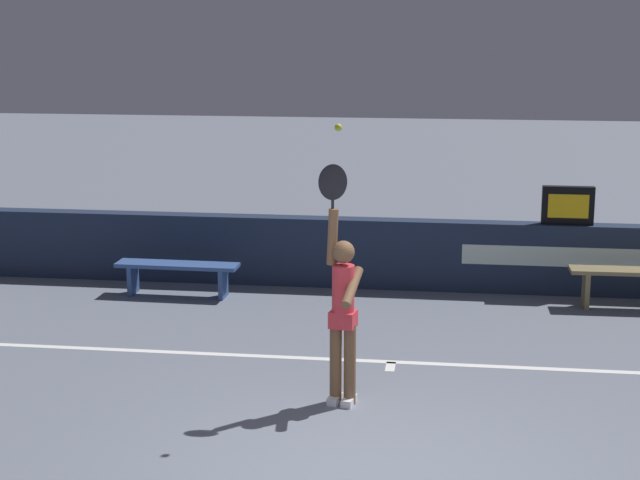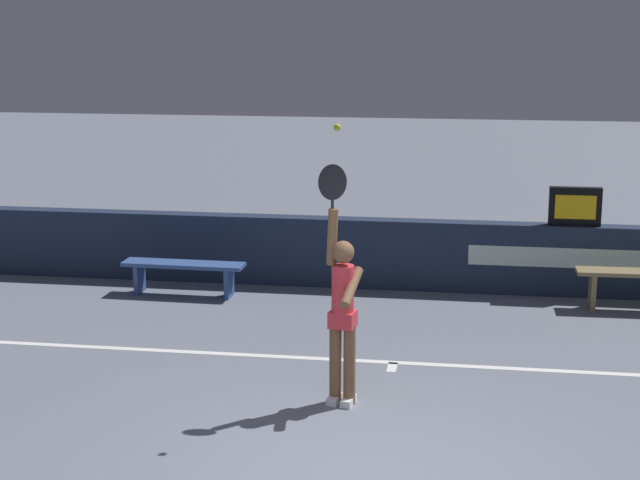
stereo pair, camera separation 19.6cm
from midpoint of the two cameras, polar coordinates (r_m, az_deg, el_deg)
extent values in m
cube|color=white|center=(11.01, 4.68, -6.91)|extent=(11.12, 0.10, 0.00)
cube|color=white|center=(10.87, 4.62, -7.17)|extent=(0.10, 0.30, 0.00)
cube|color=#1E2A42|center=(13.84, 5.67, -0.83)|extent=(16.66, 0.29, 0.96)
cube|color=silver|center=(13.77, 15.96, -1.05)|extent=(3.44, 0.01, 0.27)
cube|color=black|center=(13.74, 14.62, 1.85)|extent=(0.68, 0.12, 0.51)
cube|color=yellow|center=(13.68, 14.64, 1.81)|extent=(0.53, 0.01, 0.32)
cylinder|color=brown|center=(9.73, 2.26, -7.03)|extent=(0.12, 0.12, 0.80)
cylinder|color=brown|center=(9.77, 1.46, -6.94)|extent=(0.12, 0.12, 0.80)
cube|color=white|center=(9.84, 2.20, -9.08)|extent=(0.14, 0.25, 0.07)
cube|color=white|center=(9.88, 1.41, -8.98)|extent=(0.14, 0.25, 0.07)
cylinder|color=#E03740|center=(9.54, 1.88, -3.10)|extent=(0.21, 0.21, 0.57)
cube|color=#E03740|center=(9.61, 1.87, -4.50)|extent=(0.27, 0.24, 0.16)
sphere|color=brown|center=(9.44, 1.90, -0.69)|extent=(0.21, 0.21, 0.21)
cylinder|color=brown|center=(9.44, 1.29, 0.18)|extent=(0.13, 0.11, 0.54)
cylinder|color=brown|center=(9.43, 2.40, -2.68)|extent=(0.18, 0.48, 0.32)
ellipsoid|color=black|center=(9.35, 1.31, 3.28)|extent=(0.33, 0.09, 0.38)
cylinder|color=black|center=(9.38, 1.30, 2.14)|extent=(0.03, 0.03, 0.18)
sphere|color=#CCDB33|center=(9.00, 1.61, 6.38)|extent=(0.07, 0.07, 0.07)
cube|color=#365492|center=(13.58, -7.32, -1.37)|extent=(1.65, 0.40, 0.05)
cube|color=#365492|center=(13.82, -9.77, -2.11)|extent=(0.07, 0.32, 0.42)
cube|color=#365492|center=(13.46, -4.76, -2.37)|extent=(0.07, 0.32, 0.42)
cube|color=olive|center=(13.36, 15.55, -2.75)|extent=(0.07, 0.32, 0.49)
camera|label=1|loc=(0.10, -89.42, 0.13)|focal=56.60mm
camera|label=2|loc=(0.10, 90.58, -0.13)|focal=56.60mm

